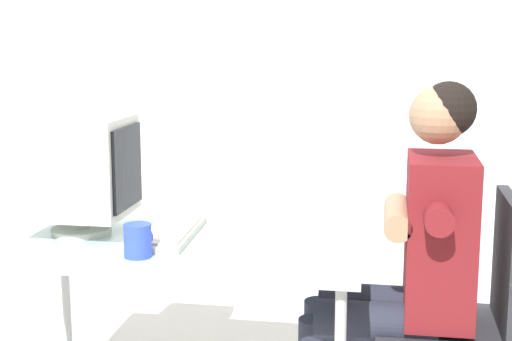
{
  "coord_description": "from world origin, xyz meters",
  "views": [
    {
      "loc": [
        0.71,
        -2.56,
        1.44
      ],
      "look_at": [
        0.27,
        0.0,
        0.97
      ],
      "focal_mm": 54.15,
      "sensor_mm": 36.0,
      "label": 1
    }
  ],
  "objects_px": {
    "person_seated": "(406,257)",
    "office_chair": "(464,312)",
    "desk": "(181,252)",
    "desk_mug": "(138,240)",
    "crt_monitor": "(80,167)",
    "keyboard": "(173,233)"
  },
  "relations": [
    {
      "from": "office_chair",
      "to": "person_seated",
      "type": "height_order",
      "value": "person_seated"
    },
    {
      "from": "keyboard",
      "to": "person_seated",
      "type": "bearing_deg",
      "value": -1.29
    },
    {
      "from": "office_chair",
      "to": "desk_mug",
      "type": "relative_size",
      "value": 8.35
    },
    {
      "from": "desk",
      "to": "desk_mug",
      "type": "height_order",
      "value": "desk_mug"
    },
    {
      "from": "office_chair",
      "to": "keyboard",
      "type": "bearing_deg",
      "value": 178.96
    },
    {
      "from": "person_seated",
      "to": "desk",
      "type": "bearing_deg",
      "value": 179.23
    },
    {
      "from": "office_chair",
      "to": "desk",
      "type": "bearing_deg",
      "value": 179.38
    },
    {
      "from": "office_chair",
      "to": "desk_mug",
      "type": "distance_m",
      "value": 1.11
    },
    {
      "from": "desk",
      "to": "crt_monitor",
      "type": "relative_size",
      "value": 3.07
    },
    {
      "from": "person_seated",
      "to": "office_chair",
      "type": "bearing_deg",
      "value": 0.0
    },
    {
      "from": "office_chair",
      "to": "person_seated",
      "type": "xyz_separation_m",
      "value": [
        -0.2,
        -0.0,
        0.18
      ]
    },
    {
      "from": "person_seated",
      "to": "desk_mug",
      "type": "bearing_deg",
      "value": -164.57
    },
    {
      "from": "desk",
      "to": "desk_mug",
      "type": "bearing_deg",
      "value": -106.49
    },
    {
      "from": "desk",
      "to": "person_seated",
      "type": "xyz_separation_m",
      "value": [
        0.79,
        -0.01,
        0.02
      ]
    },
    {
      "from": "office_chair",
      "to": "person_seated",
      "type": "distance_m",
      "value": 0.27
    },
    {
      "from": "office_chair",
      "to": "crt_monitor",
      "type": "bearing_deg",
      "value": 179.44
    },
    {
      "from": "crt_monitor",
      "to": "desk_mug",
      "type": "bearing_deg",
      "value": -40.53
    },
    {
      "from": "desk",
      "to": "person_seated",
      "type": "distance_m",
      "value": 0.79
    },
    {
      "from": "desk",
      "to": "office_chair",
      "type": "relative_size",
      "value": 1.42
    },
    {
      "from": "crt_monitor",
      "to": "desk_mug",
      "type": "xyz_separation_m",
      "value": [
        0.29,
        -0.25,
        -0.19
      ]
    },
    {
      "from": "keyboard",
      "to": "office_chair",
      "type": "relative_size",
      "value": 0.5
    },
    {
      "from": "crt_monitor",
      "to": "keyboard",
      "type": "bearing_deg",
      "value": 0.9
    }
  ]
}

